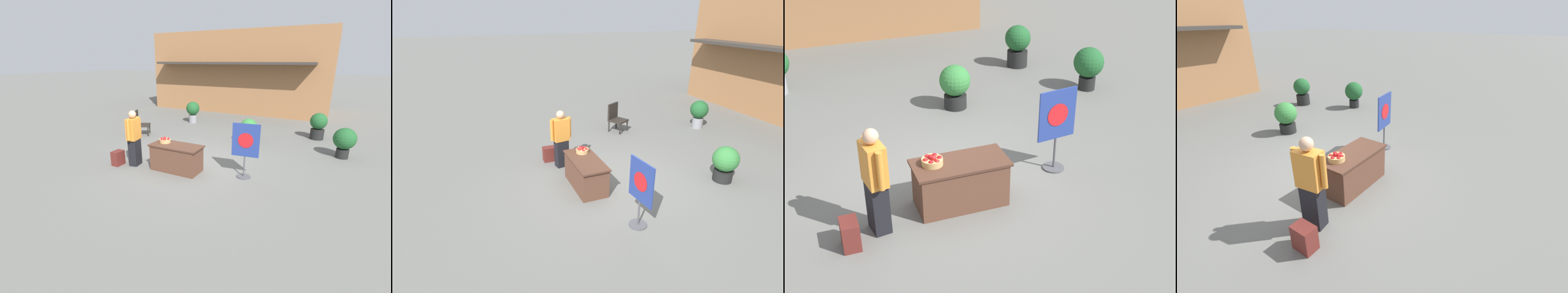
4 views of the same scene
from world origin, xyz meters
TOP-DOWN VIEW (x-y plane):
  - ground_plane at (0.00, 0.00)m, footprint 120.00×120.00m
  - display_table at (-0.10, -0.69)m, footprint 1.43×0.68m
  - apple_basket at (-0.50, -0.62)m, footprint 0.31×0.31m
  - person_visitor at (-1.38, -0.90)m, footprint 0.32×0.60m
  - backpack at (-1.83, -1.14)m, footprint 0.24×0.34m
  - poster_board at (1.70, -0.26)m, footprint 0.69×0.36m
  - patio_chair at (-3.34, 1.74)m, footprint 0.75×0.75m
  - potted_plant_near_left at (-2.50, 4.72)m, footprint 0.64×0.64m
  - potted_plant_far_right at (0.92, 2.66)m, footprint 0.64×0.64m

SIDE VIEW (x-z plane):
  - ground_plane at x=0.00m, z-range 0.00..0.00m
  - backpack at x=-1.83m, z-range 0.00..0.42m
  - display_table at x=-0.10m, z-range 0.00..0.73m
  - potted_plant_far_right at x=0.92m, z-range 0.05..0.98m
  - patio_chair at x=-3.34m, z-range 0.03..1.03m
  - potted_plant_near_left at x=-2.50m, z-range 0.10..1.13m
  - apple_basket at x=-0.50m, z-range 0.72..0.88m
  - person_visitor at x=-1.38m, z-range 0.01..1.62m
  - poster_board at x=1.70m, z-range 0.10..1.54m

